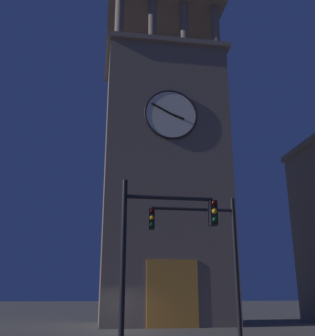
{
  "coord_description": "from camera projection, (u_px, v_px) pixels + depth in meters",
  "views": [
    {
      "loc": [
        1.42,
        22.88,
        1.93
      ],
      "look_at": [
        -2.84,
        -5.15,
        10.97
      ],
      "focal_mm": 42.45,
      "sensor_mm": 36.0,
      "label": 1
    }
  ],
  "objects": [
    {
      "name": "traffic_signal_mid",
      "position": [
        207.0,
        247.0,
        14.64
      ],
      "size": [
        3.36,
        0.41,
        5.46
      ],
      "color": "black",
      "rests_on": "ground_plane"
    },
    {
      "name": "ground_plane",
      "position": [
        119.0,
        332.0,
        21.17
      ],
      "size": [
        200.0,
        200.0,
        0.0
      ],
      "primitive_type": "plane",
      "color": "#56544F"
    },
    {
      "name": "clocktower",
      "position": [
        164.0,
        173.0,
        29.7
      ],
      "size": [
        9.37,
        6.69,
        27.91
      ],
      "color": "#75665B",
      "rests_on": "ground_plane"
    },
    {
      "name": "traffic_signal_near",
      "position": [
        156.0,
        242.0,
        11.4
      ],
      "size": [
        2.86,
        0.41,
        5.18
      ],
      "color": "black",
      "rests_on": "ground_plane"
    }
  ]
}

